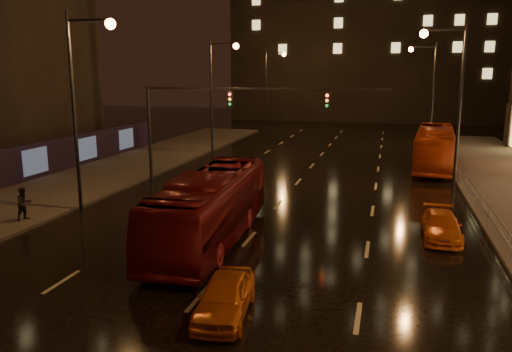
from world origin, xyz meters
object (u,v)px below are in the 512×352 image
Objects in this scene: bus_red at (211,207)px; taxi_near at (225,296)px; bus_curb at (434,148)px; taxi_far at (441,226)px; pedestrian_b at (24,204)px.

bus_red reaches higher than taxi_near.
bus_curb is 3.17× the size of taxi_near.
bus_curb reaches higher than taxi_far.
bus_red is 9.96m from taxi_far.
bus_red is 22.68m from bus_curb.
bus_red reaches higher than pedestrian_b.
pedestrian_b is (-12.19, 6.42, 0.34)m from taxi_near.
taxi_near is (-7.81, -26.35, -0.96)m from bus_curb.
bus_curb is at bearing 87.09° from taxi_far.
taxi_far is 19.19m from pedestrian_b.
taxi_near is 11.38m from taxi_far.
pedestrian_b is at bearing -130.09° from bus_curb.
taxi_far is (-1.00, -17.24, -1.01)m from bus_curb.
taxi_far is at bearing 47.24° from taxi_near.
taxi_far is (6.81, 9.11, -0.05)m from taxi_near.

